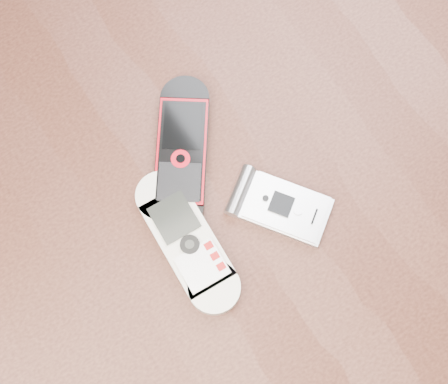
{
  "coord_description": "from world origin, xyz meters",
  "views": [
    {
      "loc": [
        -0.09,
        -0.14,
        1.32
      ],
      "look_at": [
        0.01,
        0.0,
        0.76
      ],
      "focal_mm": 50.0,
      "sensor_mm": 36.0,
      "label": 1
    }
  ],
  "objects": [
    {
      "name": "ground",
      "position": [
        0.0,
        0.0,
        0.0
      ],
      "size": [
        4.0,
        4.0,
        0.0
      ],
      "primitive_type": "plane",
      "color": "#472B19",
      "rests_on": "ground"
    },
    {
      "name": "nokia_white",
      "position": [
        -0.05,
        -0.02,
        0.76
      ],
      "size": [
        0.06,
        0.15,
        0.02
      ],
      "primitive_type": "cube",
      "rotation": [
        0.0,
        0.0,
        -0.05
      ],
      "color": "silver",
      "rests_on": "table"
    },
    {
      "name": "motorola_razr",
      "position": [
        0.04,
        -0.04,
        0.76
      ],
      "size": [
        0.1,
        0.11,
        0.01
      ],
      "primitive_type": "cube",
      "rotation": [
        0.0,
        0.0,
        0.61
      ],
      "color": "#B5B5B9",
      "rests_on": "table"
    },
    {
      "name": "nokia_black_red",
      "position": [
        -0.01,
        0.06,
        0.76
      ],
      "size": [
        0.13,
        0.16,
        0.02
      ],
      "primitive_type": "cube",
      "rotation": [
        0.0,
        0.0,
        -0.62
      ],
      "color": "black",
      "rests_on": "table"
    },
    {
      "name": "table",
      "position": [
        0.0,
        0.0,
        0.64
      ],
      "size": [
        1.2,
        0.8,
        0.75
      ],
      "color": "black",
      "rests_on": "ground"
    }
  ]
}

